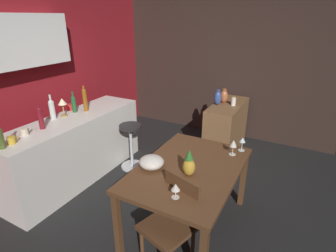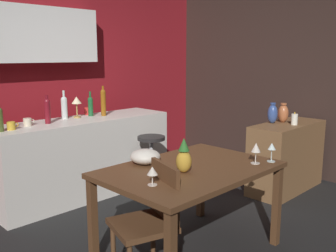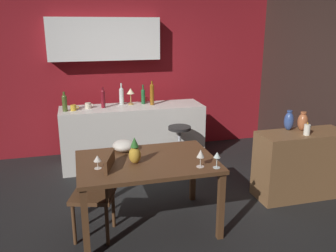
% 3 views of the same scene
% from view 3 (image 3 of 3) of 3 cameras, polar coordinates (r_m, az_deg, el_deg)
% --- Properties ---
extents(ground_plane, '(9.00, 9.00, 0.00)m').
position_cam_3_polar(ground_plane, '(4.26, -2.58, -12.71)').
color(ground_plane, black).
extents(wall_kitchen_back, '(5.20, 0.33, 2.60)m').
position_cam_3_polar(wall_kitchen_back, '(5.81, -7.85, 9.59)').
color(wall_kitchen_back, maroon).
rests_on(wall_kitchen_back, ground_plane).
extents(wall_side_right, '(0.10, 4.40, 2.60)m').
position_cam_3_polar(wall_side_right, '(5.23, 25.03, 6.29)').
color(wall_side_right, '#33231E').
rests_on(wall_side_right, ground_plane).
extents(dining_table, '(1.39, 0.94, 0.74)m').
position_cam_3_polar(dining_table, '(3.60, -3.48, -6.71)').
color(dining_table, '#56351E').
rests_on(dining_table, ground_plane).
extents(kitchen_counter, '(2.10, 0.60, 0.90)m').
position_cam_3_polar(kitchen_counter, '(5.33, -5.70, -1.52)').
color(kitchen_counter, silver).
rests_on(kitchen_counter, ground_plane).
extents(sideboard_cabinet, '(1.10, 0.44, 0.82)m').
position_cam_3_polar(sideboard_cabinet, '(4.62, 20.75, -5.86)').
color(sideboard_cabinet, brown).
rests_on(sideboard_cabinet, ground_plane).
extents(chair_near_window, '(0.50, 0.50, 0.87)m').
position_cam_3_polar(chair_near_window, '(3.55, -11.08, -10.41)').
color(chair_near_window, '#56351E').
rests_on(chair_near_window, ground_plane).
extents(bar_stool, '(0.34, 0.34, 0.69)m').
position_cam_3_polar(bar_stool, '(5.00, 1.86, -3.65)').
color(bar_stool, '#262323').
rests_on(bar_stool, ground_plane).
extents(wine_glass_left, '(0.08, 0.08, 0.17)m').
position_cam_3_polar(wine_glass_left, '(3.36, 5.32, -4.59)').
color(wine_glass_left, silver).
rests_on(wine_glass_left, dining_table).
extents(wine_glass_right, '(0.08, 0.08, 0.13)m').
position_cam_3_polar(wine_glass_right, '(3.39, -11.40, -5.26)').
color(wine_glass_right, silver).
rests_on(wine_glass_right, dining_table).
extents(wine_glass_center, '(0.07, 0.07, 0.16)m').
position_cam_3_polar(wine_glass_center, '(3.36, 7.97, -4.84)').
color(wine_glass_center, silver).
rests_on(wine_glass_center, dining_table).
extents(pineapple_centerpiece, '(0.12, 0.12, 0.27)m').
position_cam_3_polar(pineapple_centerpiece, '(3.46, -5.43, -4.25)').
color(pineapple_centerpiece, gold).
rests_on(pineapple_centerpiece, dining_table).
extents(fruit_bowl, '(0.25, 0.25, 0.12)m').
position_cam_3_polar(fruit_bowl, '(3.82, -7.17, -3.17)').
color(fruit_bowl, beige).
rests_on(fruit_bowl, dining_table).
extents(wine_bottle_ruby, '(0.06, 0.06, 0.30)m').
position_cam_3_polar(wine_bottle_ruby, '(5.15, -10.53, 4.53)').
color(wine_bottle_ruby, maroon).
rests_on(wine_bottle_ruby, kitchen_counter).
extents(wine_bottle_clear, '(0.07, 0.07, 0.32)m').
position_cam_3_polar(wine_bottle_clear, '(5.33, -7.56, 4.99)').
color(wine_bottle_clear, silver).
rests_on(wine_bottle_clear, kitchen_counter).
extents(wine_bottle_olive, '(0.07, 0.07, 0.27)m').
position_cam_3_polar(wine_bottle_olive, '(5.06, -16.46, 3.75)').
color(wine_bottle_olive, '#475623').
rests_on(wine_bottle_olive, kitchen_counter).
extents(wine_bottle_green, '(0.06, 0.06, 0.29)m').
position_cam_3_polar(wine_bottle_green, '(5.34, -4.06, 4.96)').
color(wine_bottle_green, '#1E592D').
rests_on(wine_bottle_green, kitchen_counter).
extents(wine_bottle_amber, '(0.06, 0.06, 0.36)m').
position_cam_3_polar(wine_bottle_amber, '(5.26, -2.62, 5.31)').
color(wine_bottle_amber, '#8C5114').
rests_on(wine_bottle_amber, kitchen_counter).
extents(cup_mustard, '(0.11, 0.08, 0.08)m').
position_cam_3_polar(cup_mustard, '(5.09, -15.11, 2.88)').
color(cup_mustard, gold).
rests_on(cup_mustard, kitchen_counter).
extents(cup_cream, '(0.12, 0.08, 0.08)m').
position_cam_3_polar(cup_cream, '(5.18, -12.86, 3.25)').
color(cup_cream, beige).
rests_on(cup_cream, kitchen_counter).
extents(cup_red, '(0.12, 0.08, 0.09)m').
position_cam_3_polar(cup_red, '(5.47, -3.92, 4.34)').
color(cup_red, red).
rests_on(cup_red, kitchen_counter).
extents(counter_lamp, '(0.11, 0.11, 0.25)m').
position_cam_3_polar(counter_lamp, '(5.29, -6.10, 5.41)').
color(counter_lamp, '#A58447').
rests_on(counter_lamp, kitchen_counter).
extents(pillar_candle_tall, '(0.07, 0.07, 0.15)m').
position_cam_3_polar(pillar_candle_tall, '(4.38, 21.66, -0.56)').
color(pillar_candle_tall, white).
rests_on(pillar_candle_tall, sideboard_cabinet).
extents(vase_copper, '(0.12, 0.12, 0.23)m').
position_cam_3_polar(vase_copper, '(4.54, 21.05, 0.66)').
color(vase_copper, '#B26038').
rests_on(vase_copper, sideboard_cabinet).
extents(vase_ceramic_blue, '(0.12, 0.12, 0.25)m').
position_cam_3_polar(vase_ceramic_blue, '(4.50, 19.05, 0.80)').
color(vase_ceramic_blue, '#334C8C').
rests_on(vase_ceramic_blue, sideboard_cabinet).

